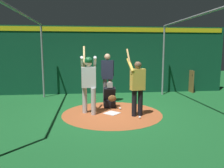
{
  "coord_description": "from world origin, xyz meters",
  "views": [
    {
      "loc": [
        6.86,
        -0.77,
        1.99
      ],
      "look_at": [
        0.0,
        0.0,
        0.95
      ],
      "focal_mm": 35.91,
      "sensor_mm": 36.0,
      "label": 1
    }
  ],
  "objects": [
    {
      "name": "ground_plane",
      "position": [
        0.0,
        0.0,
        0.0
      ],
      "size": [
        27.55,
        27.55,
        0.0
      ],
      "primitive_type": "plane",
      "color": "#195B28"
    },
    {
      "name": "dirt_circle",
      "position": [
        0.0,
        0.0,
        0.0
      ],
      "size": [
        3.16,
        3.16,
        0.01
      ],
      "primitive_type": "cylinder",
      "color": "#AD562D",
      "rests_on": "ground"
    },
    {
      "name": "home_plate",
      "position": [
        0.0,
        0.0,
        0.01
      ],
      "size": [
        0.59,
        0.59,
        0.01
      ],
      "primitive_type": "cube",
      "rotation": [
        0.0,
        0.0,
        0.79
      ],
      "color": "white",
      "rests_on": "dirt_circle"
    },
    {
      "name": "batter",
      "position": [
        -0.06,
        -0.73,
        1.09
      ],
      "size": [
        0.68,
        0.49,
        2.13
      ],
      "color": "#BCBCC0",
      "rests_on": "ground"
    },
    {
      "name": "catcher",
      "position": [
        -0.77,
        0.0,
        0.36
      ],
      "size": [
        0.58,
        0.4,
        0.92
      ],
      "color": "black",
      "rests_on": "ground"
    },
    {
      "name": "umpire",
      "position": [
        -1.58,
        0.0,
        1.06
      ],
      "size": [
        0.23,
        0.49,
        1.87
      ],
      "color": "#4C4C51",
      "rests_on": "ground"
    },
    {
      "name": "visitor",
      "position": [
        0.33,
        0.73,
        0.97
      ],
      "size": [
        0.55,
        0.55,
        2.04
      ],
      "rotation": [
        0.0,
        0.0,
        0.19
      ],
      "color": "black",
      "rests_on": "ground"
    },
    {
      "name": "back_wall",
      "position": [
        -3.55,
        0.0,
        1.55
      ],
      "size": [
        0.23,
        11.55,
        3.08
      ],
      "color": "#0F472D",
      "rests_on": "ground"
    },
    {
      "name": "cage_frame",
      "position": [
        0.0,
        0.0,
        2.16
      ],
      "size": [
        5.76,
        5.32,
        3.08
      ],
      "color": "gray",
      "rests_on": "ground"
    },
    {
      "name": "bat_rack",
      "position": [
        -3.3,
        4.2,
        0.5
      ],
      "size": [
        0.58,
        0.19,
        1.05
      ],
      "color": "olive",
      "rests_on": "ground"
    },
    {
      "name": "baseball_0",
      "position": [
        -0.43,
        0.33,
        0.04
      ],
      "size": [
        0.07,
        0.07,
        0.07
      ],
      "primitive_type": "sphere",
      "color": "white",
      "rests_on": "dirt_circle"
    },
    {
      "name": "baseball_1",
      "position": [
        0.64,
        0.75,
        0.04
      ],
      "size": [
        0.07,
        0.07,
        0.07
      ],
      "primitive_type": "sphere",
      "color": "white",
      "rests_on": "dirt_circle"
    }
  ]
}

